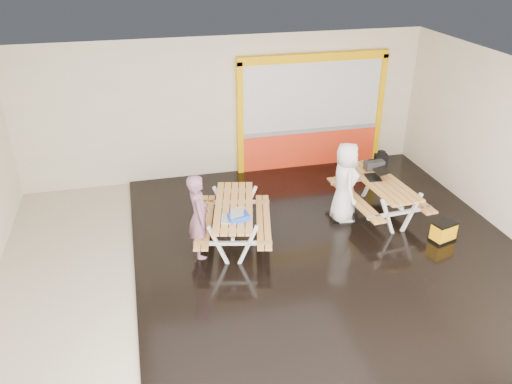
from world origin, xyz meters
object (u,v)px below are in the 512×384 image
object	(u,v)px
person_left	(199,216)
laptop_left	(232,216)
blue_pouch	(239,217)
backpack	(381,161)
picnic_table_left	(234,215)
dark_case	(343,214)
picnic_table_right	(380,189)
person_right	(345,182)
laptop_right	(376,175)
fluke_bag	(443,232)
toolbox	(374,165)

from	to	relation	value
person_left	laptop_left	distance (m)	0.61
blue_pouch	backpack	distance (m)	4.31
picnic_table_left	dark_case	xyz separation A→B (m)	(2.48, 0.33, -0.51)
picnic_table_right	person_right	world-z (taller)	person_right
backpack	dark_case	xyz separation A→B (m)	(-1.34, -1.08, -0.65)
picnic_table_left	laptop_right	bearing A→B (deg)	8.31
laptop_left	dark_case	distance (m)	2.85
laptop_right	fluke_bag	distance (m)	1.83
picnic_table_right	toolbox	world-z (taller)	toolbox
laptop_right	dark_case	bearing A→B (deg)	-169.35
backpack	fluke_bag	world-z (taller)	backpack
person_right	toolbox	distance (m)	1.10
picnic_table_left	blue_pouch	xyz separation A→B (m)	(-0.02, -0.54, 0.25)
person_left	blue_pouch	bearing A→B (deg)	-103.83
laptop_left	backpack	bearing A→B (deg)	25.59
dark_case	backpack	bearing A→B (deg)	38.90
picnic_table_right	picnic_table_left	bearing A→B (deg)	-174.29
person_left	dark_case	size ratio (longest dim) A/B	3.64
person_left	laptop_left	size ratio (longest dim) A/B	3.45
picnic_table_left	fluke_bag	bearing A→B (deg)	-13.78
person_left	laptop_right	bearing A→B (deg)	-75.73
picnic_table_right	blue_pouch	distance (m)	3.43
person_left	toolbox	world-z (taller)	person_left
backpack	fluke_bag	bearing A→B (deg)	-83.83
person_left	dark_case	world-z (taller)	person_left
blue_pouch	laptop_right	bearing A→B (deg)	17.19
laptop_left	blue_pouch	size ratio (longest dim) A/B	1.32
blue_pouch	toolbox	size ratio (longest dim) A/B	0.85
fluke_bag	blue_pouch	bearing A→B (deg)	173.51
person_left	person_right	world-z (taller)	person_right
picnic_table_left	fluke_bag	distance (m)	4.23
person_left	dark_case	distance (m)	3.36
blue_pouch	dark_case	xyz separation A→B (m)	(2.50, 0.87, -0.76)
toolbox	blue_pouch	bearing A→B (deg)	-157.11
picnic_table_right	laptop_right	distance (m)	0.31
person_right	laptop_right	world-z (taller)	person_right
picnic_table_left	dark_case	bearing A→B (deg)	7.59
laptop_left	laptop_right	bearing A→B (deg)	15.83
laptop_left	backpack	xyz separation A→B (m)	(3.97, 1.90, -0.11)
laptop_left	picnic_table_right	bearing A→B (deg)	13.36
picnic_table_right	fluke_bag	xyz separation A→B (m)	(0.79, -1.33, -0.41)
picnic_table_right	toolbox	distance (m)	0.66
picnic_table_left	person_right	xyz separation A→B (m)	(2.47, 0.33, 0.26)
person_right	blue_pouch	bearing A→B (deg)	117.33
blue_pouch	person_left	bearing A→B (deg)	163.17
person_right	fluke_bag	xyz separation A→B (m)	(1.62, -1.33, -0.66)
person_right	backpack	xyz separation A→B (m)	(1.36, 1.08, -0.11)
laptop_right	toolbox	xyz separation A→B (m)	(0.15, 0.43, 0.04)
picnic_table_right	person_left	world-z (taller)	person_left
blue_pouch	fluke_bag	size ratio (longest dim) A/B	0.68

